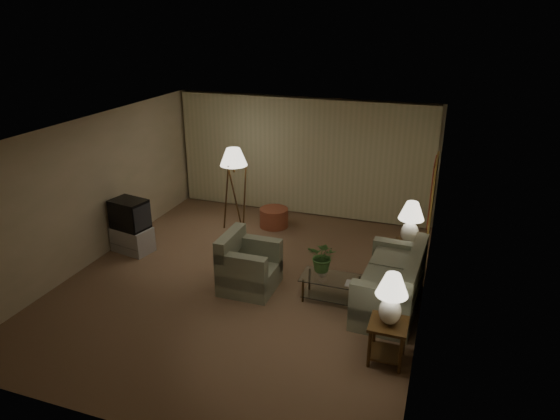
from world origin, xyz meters
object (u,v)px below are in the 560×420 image
object	(u,v)px
armchair	(250,268)
table_lamp_far	(411,219)
coffee_table	(331,285)
tv_cabinet	(133,239)
vase	(323,272)
sofa	(390,285)
crt_tv	(129,214)
ottoman	(274,218)
table_lamp_near	(392,295)
side_table_far	(407,253)
floor_lamp	(235,187)
side_table_near	(388,335)

from	to	relation	value
armchair	table_lamp_far	size ratio (longest dim) A/B	1.20
coffee_table	tv_cabinet	xyz separation A→B (m)	(-4.13, 0.50, -0.02)
armchair	vase	size ratio (longest dim) A/B	6.12
sofa	armchair	xyz separation A→B (m)	(-2.32, -0.17, -0.00)
crt_tv	vase	xyz separation A→B (m)	(3.98, -0.50, -0.30)
tv_cabinet	ottoman	world-z (taller)	tv_cabinet
table_lamp_near	tv_cabinet	bearing A→B (deg)	161.40
table_lamp_near	side_table_far	bearing A→B (deg)	90.00
sofa	armchair	world-z (taller)	sofa
ottoman	tv_cabinet	bearing A→B (deg)	-137.30
crt_tv	vase	bearing A→B (deg)	3.77
armchair	ottoman	world-z (taller)	armchair
side_table_far	floor_lamp	distance (m)	3.89
table_lamp_near	sofa	bearing A→B (deg)	96.34
coffee_table	vase	world-z (taller)	vase
side_table_near	crt_tv	distance (m)	5.50
coffee_table	sofa	bearing A→B (deg)	6.22
vase	side_table_near	bearing A→B (deg)	-45.76
table_lamp_near	floor_lamp	size ratio (longest dim) A/B	0.41
sofa	coffee_table	size ratio (longest dim) A/B	1.90
table_lamp_near	tv_cabinet	distance (m)	5.54
tv_cabinet	ottoman	size ratio (longest dim) A/B	1.35
sofa	table_lamp_far	size ratio (longest dim) A/B	2.42
tv_cabinet	crt_tv	distance (m)	0.54
table_lamp_near	floor_lamp	world-z (taller)	floor_lamp
armchair	side_table_far	distance (m)	2.85
sofa	floor_lamp	distance (m)	4.22
table_lamp_far	crt_tv	size ratio (longest dim) A/B	1.04
side_table_far	crt_tv	distance (m)	5.28
floor_lamp	ottoman	world-z (taller)	floor_lamp
side_table_far	armchair	bearing A→B (deg)	-150.12
sofa	ottoman	size ratio (longest dim) A/B	3.02
sofa	vase	world-z (taller)	sofa
sofa	floor_lamp	xyz separation A→B (m)	(-3.60, 2.14, 0.54)
vase	side_table_far	bearing A→B (deg)	47.96
armchair	floor_lamp	bearing A→B (deg)	29.02
sofa	vase	xyz separation A→B (m)	(-1.07, -0.10, 0.10)
table_lamp_far	coffee_table	distance (m)	1.89
armchair	ottoman	bearing A→B (deg)	10.82
armchair	sofa	bearing A→B (deg)	-85.86
tv_cabinet	floor_lamp	bearing A→B (deg)	61.15
ottoman	side_table_near	bearing A→B (deg)	-51.99
coffee_table	floor_lamp	world-z (taller)	floor_lamp
table_lamp_far	crt_tv	bearing A→B (deg)	-170.71
sofa	side_table_near	world-z (taller)	sofa
side_table_far	table_lamp_far	xyz separation A→B (m)	(0.00, 0.00, 0.66)
side_table_near	coffee_table	world-z (taller)	side_table_near
table_lamp_far	tv_cabinet	size ratio (longest dim) A/B	0.92
sofa	coffee_table	world-z (taller)	sofa
tv_cabinet	coffee_table	bearing A→B (deg)	4.02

